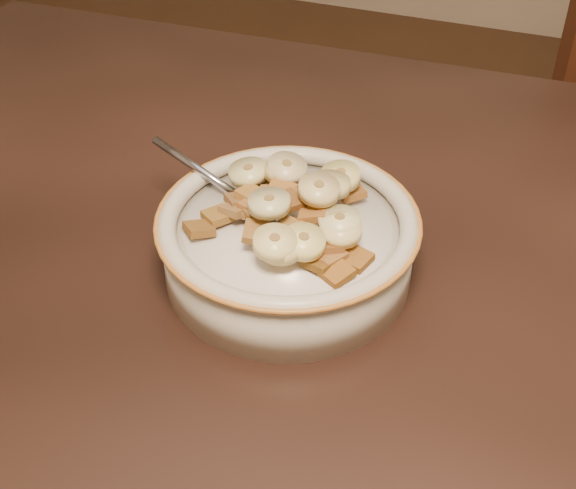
% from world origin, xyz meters
% --- Properties ---
extents(table, '(1.42, 0.93, 0.04)m').
position_xyz_m(table, '(0.00, 0.00, 0.73)').
color(table, '#311B14').
rests_on(table, floor).
extents(cereal_bowl, '(0.19, 0.19, 0.05)m').
position_xyz_m(cereal_bowl, '(-0.19, 0.05, 0.77)').
color(cereal_bowl, beige).
rests_on(cereal_bowl, table).
extents(milk, '(0.16, 0.16, 0.00)m').
position_xyz_m(milk, '(-0.19, 0.05, 0.80)').
color(milk, silver).
rests_on(milk, cereal_bowl).
extents(spoon, '(0.06, 0.05, 0.01)m').
position_xyz_m(spoon, '(-0.21, 0.06, 0.80)').
color(spoon, '#9CA3B8').
rests_on(spoon, cereal_bowl).
extents(cereal_square_0, '(0.03, 0.03, 0.01)m').
position_xyz_m(cereal_square_0, '(-0.22, 0.08, 0.81)').
color(cereal_square_0, olive).
rests_on(cereal_square_0, milk).
extents(cereal_square_1, '(0.02, 0.02, 0.01)m').
position_xyz_m(cereal_square_1, '(-0.20, 0.06, 0.81)').
color(cereal_square_1, '#8E5E31').
rests_on(cereal_square_1, milk).
extents(cereal_square_2, '(0.03, 0.03, 0.01)m').
position_xyz_m(cereal_square_2, '(-0.23, 0.04, 0.81)').
color(cereal_square_2, olive).
rests_on(cereal_square_2, milk).
extents(cereal_square_3, '(0.03, 0.03, 0.01)m').
position_xyz_m(cereal_square_3, '(-0.23, 0.05, 0.81)').
color(cereal_square_3, brown).
rests_on(cereal_square_3, milk).
extents(cereal_square_4, '(0.03, 0.03, 0.01)m').
position_xyz_m(cereal_square_4, '(-0.19, 0.05, 0.82)').
color(cereal_square_4, brown).
rests_on(cereal_square_4, milk).
extents(cereal_square_5, '(0.03, 0.03, 0.01)m').
position_xyz_m(cereal_square_5, '(-0.14, 0.02, 0.81)').
color(cereal_square_5, olive).
rests_on(cereal_square_5, milk).
extents(cereal_square_6, '(0.02, 0.02, 0.01)m').
position_xyz_m(cereal_square_6, '(-0.15, 0.02, 0.81)').
color(cereal_square_6, '#915E1C').
rests_on(cereal_square_6, milk).
extents(cereal_square_7, '(0.02, 0.02, 0.01)m').
position_xyz_m(cereal_square_7, '(-0.20, 0.01, 0.81)').
color(cereal_square_7, olive).
rests_on(cereal_square_7, milk).
extents(cereal_square_8, '(0.03, 0.03, 0.01)m').
position_xyz_m(cereal_square_8, '(-0.21, 0.04, 0.81)').
color(cereal_square_8, olive).
rests_on(cereal_square_8, milk).
extents(cereal_square_9, '(0.03, 0.03, 0.01)m').
position_xyz_m(cereal_square_9, '(-0.24, 0.03, 0.80)').
color(cereal_square_9, olive).
rests_on(cereal_square_9, milk).
extents(cereal_square_10, '(0.03, 0.03, 0.01)m').
position_xyz_m(cereal_square_10, '(-0.15, 0.10, 0.81)').
color(cereal_square_10, '#99531F').
rests_on(cereal_square_10, milk).
extents(cereal_square_11, '(0.03, 0.03, 0.01)m').
position_xyz_m(cereal_square_11, '(-0.21, 0.04, 0.81)').
color(cereal_square_11, brown).
rests_on(cereal_square_11, milk).
extents(cereal_square_12, '(0.02, 0.02, 0.01)m').
position_xyz_m(cereal_square_12, '(-0.20, 0.06, 0.82)').
color(cereal_square_12, brown).
rests_on(cereal_square_12, milk).
extents(cereal_square_13, '(0.03, 0.03, 0.01)m').
position_xyz_m(cereal_square_13, '(-0.13, 0.00, 0.80)').
color(cereal_square_13, '#965E19').
rests_on(cereal_square_13, milk).
extents(cereal_square_14, '(0.03, 0.03, 0.01)m').
position_xyz_m(cereal_square_14, '(-0.19, 0.06, 0.82)').
color(cereal_square_14, brown).
rests_on(cereal_square_14, milk).
extents(cereal_square_15, '(0.03, 0.03, 0.01)m').
position_xyz_m(cereal_square_15, '(-0.15, 0.02, 0.81)').
color(cereal_square_15, '#623810').
rests_on(cereal_square_15, milk).
extents(cereal_square_16, '(0.03, 0.03, 0.01)m').
position_xyz_m(cereal_square_16, '(-0.22, 0.06, 0.81)').
color(cereal_square_16, '#935E24').
rests_on(cereal_square_16, milk).
extents(cereal_square_17, '(0.02, 0.02, 0.01)m').
position_xyz_m(cereal_square_17, '(-0.22, 0.04, 0.81)').
color(cereal_square_17, brown).
rests_on(cereal_square_17, milk).
extents(cereal_square_18, '(0.03, 0.03, 0.01)m').
position_xyz_m(cereal_square_18, '(-0.15, 0.01, 0.80)').
color(cereal_square_18, brown).
rests_on(cereal_square_18, milk).
extents(cereal_square_19, '(0.03, 0.03, 0.01)m').
position_xyz_m(cereal_square_19, '(-0.24, 0.02, 0.80)').
color(cereal_square_19, brown).
rests_on(cereal_square_19, milk).
extents(cereal_square_20, '(0.03, 0.03, 0.01)m').
position_xyz_m(cereal_square_20, '(-0.23, 0.09, 0.80)').
color(cereal_square_20, '#9C6523').
rests_on(cereal_square_20, milk).
extents(cereal_square_21, '(0.03, 0.03, 0.01)m').
position_xyz_m(cereal_square_21, '(-0.13, 0.02, 0.80)').
color(cereal_square_21, '#995E1F').
rests_on(cereal_square_21, milk).
extents(cereal_square_22, '(0.02, 0.02, 0.01)m').
position_xyz_m(cereal_square_22, '(-0.23, 0.10, 0.80)').
color(cereal_square_22, brown).
rests_on(cereal_square_22, milk).
extents(cereal_square_23, '(0.02, 0.02, 0.01)m').
position_xyz_m(cereal_square_23, '(-0.16, 0.04, 0.82)').
color(cereal_square_23, brown).
rests_on(cereal_square_23, milk).
extents(cereal_square_24, '(0.02, 0.02, 0.01)m').
position_xyz_m(cereal_square_24, '(-0.18, 0.02, 0.81)').
color(cereal_square_24, olive).
rests_on(cereal_square_24, milk).
extents(banana_slice_0, '(0.03, 0.03, 0.01)m').
position_xyz_m(banana_slice_0, '(-0.14, 0.04, 0.82)').
color(banana_slice_0, beige).
rests_on(banana_slice_0, milk).
extents(banana_slice_1, '(0.04, 0.04, 0.01)m').
position_xyz_m(banana_slice_1, '(-0.16, 0.08, 0.82)').
color(banana_slice_1, '#F2D78A').
rests_on(banana_slice_1, milk).
extents(banana_slice_2, '(0.04, 0.04, 0.01)m').
position_xyz_m(banana_slice_2, '(-0.16, 0.09, 0.82)').
color(banana_slice_2, '#F5EB82').
rests_on(banana_slice_2, milk).
extents(banana_slice_3, '(0.04, 0.04, 0.01)m').
position_xyz_m(banana_slice_3, '(-0.16, 0.01, 0.82)').
color(banana_slice_3, '#EBD87A').
rests_on(banana_slice_3, milk).
extents(banana_slice_4, '(0.03, 0.04, 0.01)m').
position_xyz_m(banana_slice_4, '(-0.20, 0.08, 0.82)').
color(banana_slice_4, '#DBC474').
rests_on(banana_slice_4, milk).
extents(banana_slice_5, '(0.04, 0.04, 0.01)m').
position_xyz_m(banana_slice_5, '(-0.18, -0.00, 0.82)').
color(banana_slice_5, '#EFD385').
rests_on(banana_slice_5, milk).
extents(banana_slice_6, '(0.04, 0.04, 0.01)m').
position_xyz_m(banana_slice_6, '(-0.17, 0.00, 0.82)').
color(banana_slice_6, '#F4D68F').
rests_on(banana_slice_6, milk).
extents(banana_slice_7, '(0.04, 0.04, 0.01)m').
position_xyz_m(banana_slice_7, '(-0.19, 0.03, 0.83)').
color(banana_slice_7, '#D4C485').
rests_on(banana_slice_7, milk).
extents(banana_slice_8, '(0.04, 0.04, 0.02)m').
position_xyz_m(banana_slice_8, '(-0.20, 0.08, 0.83)').
color(banana_slice_8, '#CCBB89').
rests_on(banana_slice_8, milk).
extents(banana_slice_9, '(0.04, 0.04, 0.01)m').
position_xyz_m(banana_slice_9, '(-0.14, 0.03, 0.82)').
color(banana_slice_9, '#DBB973').
rests_on(banana_slice_9, milk).
extents(banana_slice_10, '(0.04, 0.04, 0.01)m').
position_xyz_m(banana_slice_10, '(-0.23, 0.08, 0.82)').
color(banana_slice_10, '#DDD481').
rests_on(banana_slice_10, milk).
extents(banana_slice_11, '(0.04, 0.04, 0.01)m').
position_xyz_m(banana_slice_11, '(-0.16, 0.06, 0.83)').
color(banana_slice_11, '#E4C789').
rests_on(banana_slice_11, milk).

